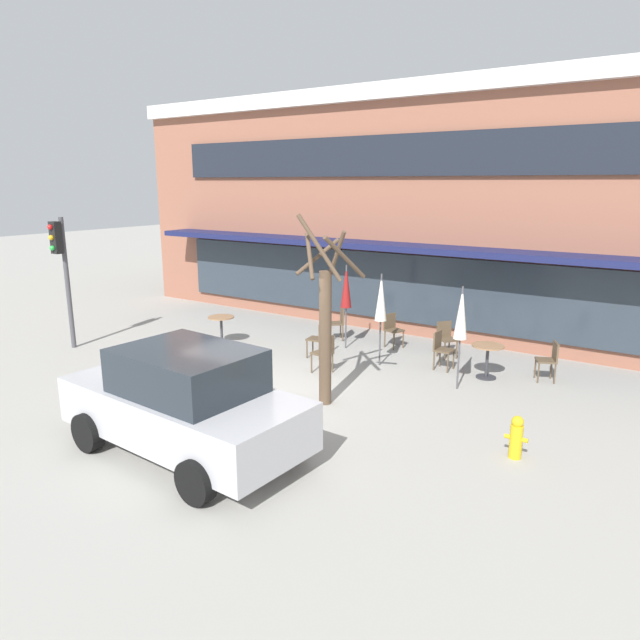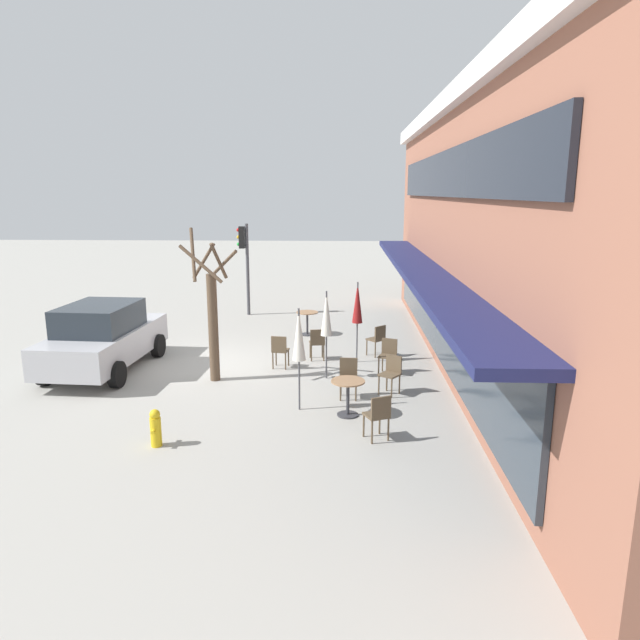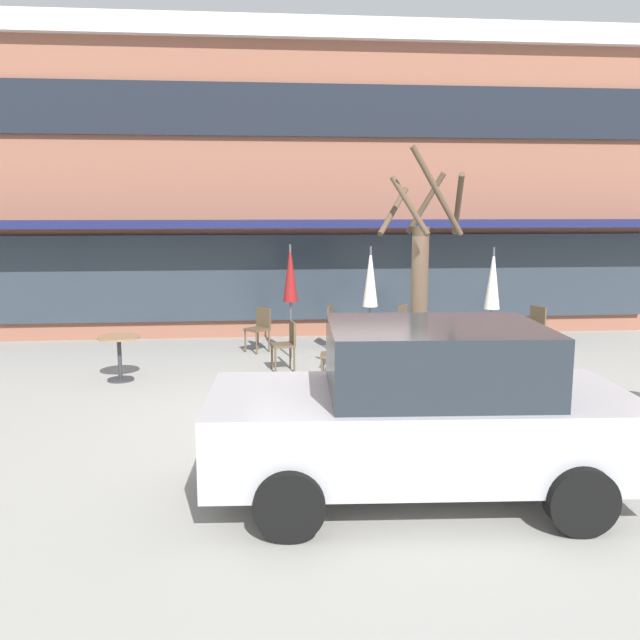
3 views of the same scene
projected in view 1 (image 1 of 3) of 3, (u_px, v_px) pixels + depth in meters
name	position (u px, v px, depth m)	size (l,w,h in m)	color
ground_plane	(267.00, 396.00, 11.65)	(80.00, 80.00, 0.00)	#9E9B93
building_facade	(454.00, 207.00, 18.89)	(19.81, 9.10, 6.89)	#935B47
cafe_table_near_wall	(221.00, 325.00, 15.26)	(0.70, 0.70, 0.76)	#333338
cafe_table_streetside	(487.00, 356.00, 12.59)	(0.70, 0.70, 0.76)	#333338
patio_umbrella_green_folded	(381.00, 298.00, 13.22)	(0.28, 0.28, 2.20)	#4C4C51
patio_umbrella_cream_folded	(461.00, 314.00, 11.66)	(0.28, 0.28, 2.20)	#4C4C51
patio_umbrella_corner_open	(346.00, 287.00, 14.62)	(0.28, 0.28, 2.20)	#4C4C51
cafe_chair_0	(319.00, 337.00, 14.08)	(0.46, 0.46, 0.89)	brown
cafe_chair_1	(446.00, 336.00, 14.14)	(0.56, 0.56, 0.89)	brown
cafe_chair_2	(550.00, 358.00, 12.39)	(0.53, 0.53, 0.89)	brown
cafe_chair_3	(441.00, 347.00, 13.19)	(0.41, 0.41, 0.89)	brown
cafe_chair_4	(392.00, 328.00, 14.99)	(0.51, 0.51, 0.89)	brown
cafe_chair_5	(338.00, 321.00, 15.68)	(0.56, 0.56, 0.89)	brown
cafe_chair_6	(325.00, 351.00, 12.89)	(0.45, 0.45, 0.89)	brown
parked_sedan	(184.00, 402.00, 8.98)	(4.30, 2.20, 1.76)	#B7B7BC
street_tree	(325.00, 323.00, 10.86)	(1.29, 1.28, 3.71)	brown
traffic_light_pole	(62.00, 261.00, 14.46)	(0.26, 0.44, 3.40)	#47474C
fire_hydrant	(516.00, 437.00, 8.95)	(0.36, 0.20, 0.71)	gold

